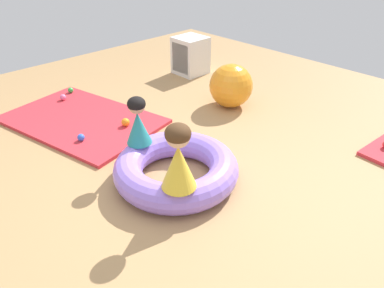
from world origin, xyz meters
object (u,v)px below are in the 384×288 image
child_in_teal (138,121)px  play_ball_green (71,90)px  play_ball_orange (126,122)px  play_ball_pink (63,97)px  play_ball_blue (81,137)px  inflatable_cushion (176,169)px  child_in_yellow (178,157)px  exercise_ball_large (231,86)px  storage_cube (189,56)px

child_in_teal → play_ball_green: 2.10m
play_ball_orange → play_ball_pink: (-1.16, -0.17, -0.01)m
play_ball_blue → play_ball_green: play_ball_blue is taller
play_ball_orange → play_ball_green: play_ball_orange is taller
inflatable_cushion → child_in_yellow: (0.34, -0.26, 0.40)m
child_in_yellow → play_ball_green: bearing=-114.4°
play_ball_green → exercise_ball_large: exercise_ball_large is taller
child_in_yellow → play_ball_green: child_in_yellow is taller
play_ball_blue → play_ball_orange: bearing=84.0°
play_ball_blue → inflatable_cushion: bearing=13.9°
play_ball_pink → storage_cube: size_ratio=0.14×
play_ball_pink → play_ball_green: (-0.16, 0.19, -0.00)m
play_ball_blue → exercise_ball_large: bearing=76.1°
play_ball_blue → play_ball_green: 1.38m
play_ball_orange → storage_cube: (-0.82, 1.78, 0.19)m
child_in_teal → play_ball_orange: size_ratio=4.89×
play_ball_green → storage_cube: (0.49, 1.76, 0.20)m
play_ball_blue → storage_cube: size_ratio=0.14×
child_in_teal → play_ball_green: child_in_teal is taller
child_in_teal → play_ball_blue: size_ratio=5.97×
inflatable_cushion → exercise_ball_large: (-0.73, 1.58, 0.14)m
child_in_yellow → storage_cube: size_ratio=0.98×
child_in_teal → play_ball_blue: (-0.77, -0.21, -0.41)m
play_ball_pink → exercise_ball_large: exercise_ball_large is taller
play_ball_pink → play_ball_green: play_ball_pink is taller
child_in_teal → exercise_ball_large: bearing=101.0°
play_ball_pink → exercise_ball_large: bearing=44.0°
child_in_teal → inflatable_cushion: bearing=11.8°
exercise_ball_large → play_ball_green: bearing=-142.6°
play_ball_green → play_ball_blue: bearing=-23.7°
play_ball_green → storage_cube: 1.84m
play_ball_green → exercise_ball_large: bearing=37.4°
child_in_teal → play_ball_orange: bearing=156.1°
storage_cube → child_in_teal: bearing=-53.8°
play_ball_blue → storage_cube: storage_cube is taller
inflatable_cushion → play_ball_pink: 2.30m
child_in_yellow → storage_cube: child_in_yellow is taller
inflatable_cushion → play_ball_green: bearing=174.0°
child_in_teal → play_ball_orange: child_in_teal is taller
child_in_teal → child_in_yellow: size_ratio=0.84×
play_ball_blue → exercise_ball_large: size_ratio=0.14×
child_in_yellow → play_ball_orange: 1.62m
inflatable_cushion → play_ball_orange: (-1.14, 0.24, -0.04)m
inflatable_cushion → exercise_ball_large: 1.74m
inflatable_cushion → play_ball_orange: bearing=168.0°
play_ball_pink → storage_cube: bearing=80.2°
play_ball_pink → child_in_yellow: bearing=-7.2°
play_ball_pink → exercise_ball_large: (1.57, 1.51, 0.19)m
child_in_yellow → storage_cube: bearing=-148.7°
child_in_teal → play_ball_pink: bearing=175.9°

